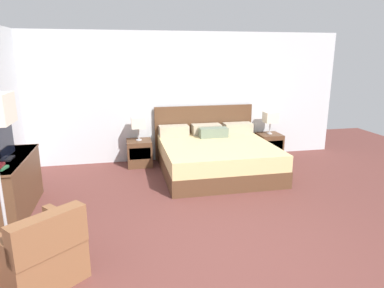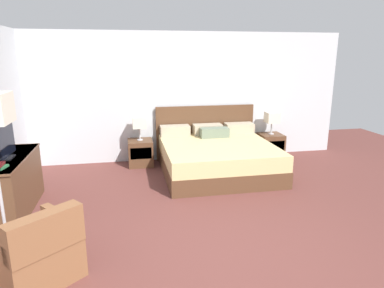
{
  "view_description": "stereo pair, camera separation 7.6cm",
  "coord_description": "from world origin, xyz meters",
  "px_view_note": "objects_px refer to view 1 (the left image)",
  "views": [
    {
      "loc": [
        -1.07,
        -2.9,
        2.09
      ],
      "look_at": [
        -0.02,
        2.1,
        0.75
      ],
      "focal_mm": 32.0,
      "sensor_mm": 36.0,
      "label": 1
    },
    {
      "loc": [
        -1.0,
        -2.92,
        2.09
      ],
      "look_at": [
        -0.02,
        2.1,
        0.75
      ],
      "focal_mm": 32.0,
      "sensor_mm": 36.0,
      "label": 2
    }
  ],
  "objects_px": {
    "nightstand_right": "(269,145)",
    "table_lamp_right": "(270,118)",
    "nightstand_left": "(139,153)",
    "tv": "(3,138)",
    "armchair_by_window": "(39,255)",
    "bed": "(216,156)",
    "table_lamp_left": "(138,123)",
    "dresser": "(11,185)"
  },
  "relations": [
    {
      "from": "table_lamp_left",
      "to": "tv",
      "type": "xyz_separation_m",
      "value": [
        -1.8,
        -1.79,
        0.22
      ]
    },
    {
      "from": "nightstand_left",
      "to": "nightstand_right",
      "type": "height_order",
      "value": "same"
    },
    {
      "from": "tv",
      "to": "armchair_by_window",
      "type": "bearing_deg",
      "value": -66.83
    },
    {
      "from": "bed",
      "to": "nightstand_left",
      "type": "xyz_separation_m",
      "value": [
        -1.34,
        0.68,
        -0.06
      ]
    },
    {
      "from": "nightstand_right",
      "to": "table_lamp_right",
      "type": "height_order",
      "value": "table_lamp_right"
    },
    {
      "from": "nightstand_left",
      "to": "table_lamp_left",
      "type": "xyz_separation_m",
      "value": [
        0.0,
        0.0,
        0.59
      ]
    },
    {
      "from": "dresser",
      "to": "tv",
      "type": "height_order",
      "value": "tv"
    },
    {
      "from": "table_lamp_left",
      "to": "dresser",
      "type": "relative_size",
      "value": 0.32
    },
    {
      "from": "bed",
      "to": "dresser",
      "type": "height_order",
      "value": "bed"
    },
    {
      "from": "bed",
      "to": "tv",
      "type": "distance_m",
      "value": 3.42
    },
    {
      "from": "bed",
      "to": "nightstand_right",
      "type": "bearing_deg",
      "value": 26.79
    },
    {
      "from": "dresser",
      "to": "armchair_by_window",
      "type": "height_order",
      "value": "dresser"
    },
    {
      "from": "nightstand_left",
      "to": "dresser",
      "type": "relative_size",
      "value": 0.35
    },
    {
      "from": "tv",
      "to": "bed",
      "type": "bearing_deg",
      "value": 19.44
    },
    {
      "from": "armchair_by_window",
      "to": "tv",
      "type": "bearing_deg",
      "value": 113.17
    },
    {
      "from": "nightstand_left",
      "to": "tv",
      "type": "relative_size",
      "value": 0.66
    },
    {
      "from": "nightstand_right",
      "to": "table_lamp_left",
      "type": "height_order",
      "value": "table_lamp_left"
    },
    {
      "from": "tv",
      "to": "armchair_by_window",
      "type": "xyz_separation_m",
      "value": [
        0.68,
        -1.58,
        -0.77
      ]
    },
    {
      "from": "table_lamp_left",
      "to": "bed",
      "type": "bearing_deg",
      "value": -26.81
    },
    {
      "from": "bed",
      "to": "dresser",
      "type": "xyz_separation_m",
      "value": [
        -3.15,
        -1.06,
        0.09
      ]
    },
    {
      "from": "nightstand_right",
      "to": "armchair_by_window",
      "type": "xyz_separation_m",
      "value": [
        -3.81,
        -3.37,
        0.04
      ]
    },
    {
      "from": "tv",
      "to": "nightstand_left",
      "type": "bearing_deg",
      "value": 44.73
    },
    {
      "from": "nightstand_left",
      "to": "nightstand_right",
      "type": "bearing_deg",
      "value": 0.0
    },
    {
      "from": "table_lamp_right",
      "to": "tv",
      "type": "relative_size",
      "value": 0.61
    },
    {
      "from": "bed",
      "to": "table_lamp_left",
      "type": "relative_size",
      "value": 4.41
    },
    {
      "from": "table_lamp_right",
      "to": "armchair_by_window",
      "type": "bearing_deg",
      "value": -138.49
    },
    {
      "from": "tv",
      "to": "armchair_by_window",
      "type": "height_order",
      "value": "tv"
    },
    {
      "from": "nightstand_left",
      "to": "table_lamp_left",
      "type": "relative_size",
      "value": 1.09
    },
    {
      "from": "nightstand_right",
      "to": "tv",
      "type": "relative_size",
      "value": 0.66
    },
    {
      "from": "bed",
      "to": "tv",
      "type": "relative_size",
      "value": 2.67
    },
    {
      "from": "nightstand_left",
      "to": "armchair_by_window",
      "type": "relative_size",
      "value": 0.52
    },
    {
      "from": "table_lamp_left",
      "to": "armchair_by_window",
      "type": "relative_size",
      "value": 0.47
    },
    {
      "from": "armchair_by_window",
      "to": "nightstand_left",
      "type": "bearing_deg",
      "value": 71.5
    },
    {
      "from": "nightstand_right",
      "to": "dresser",
      "type": "bearing_deg",
      "value": -158.91
    },
    {
      "from": "nightstand_right",
      "to": "table_lamp_left",
      "type": "distance_m",
      "value": 2.75
    },
    {
      "from": "table_lamp_left",
      "to": "table_lamp_right",
      "type": "distance_m",
      "value": 2.68
    },
    {
      "from": "armchair_by_window",
      "to": "table_lamp_left",
      "type": "bearing_deg",
      "value": 71.51
    },
    {
      "from": "bed",
      "to": "table_lamp_left",
      "type": "xyz_separation_m",
      "value": [
        -1.34,
        0.68,
        0.54
      ]
    },
    {
      "from": "table_lamp_left",
      "to": "nightstand_right",
      "type": "bearing_deg",
      "value": -0.03
    },
    {
      "from": "nightstand_left",
      "to": "table_lamp_right",
      "type": "xyz_separation_m",
      "value": [
        2.68,
        0.0,
        0.59
      ]
    },
    {
      "from": "nightstand_right",
      "to": "tv",
      "type": "xyz_separation_m",
      "value": [
        -4.49,
        -1.79,
        0.81
      ]
    },
    {
      "from": "nightstand_left",
      "to": "nightstand_right",
      "type": "xyz_separation_m",
      "value": [
        2.68,
        0.0,
        0.0
      ]
    }
  ]
}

